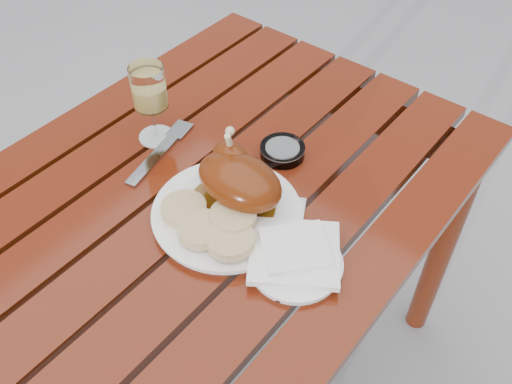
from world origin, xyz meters
TOP-DOWN VIEW (x-y plane):
  - table at (0.00, 0.00)m, footprint 0.80×1.20m
  - dinner_plate at (0.08, 0.02)m, footprint 0.34×0.34m
  - roast_duck at (0.07, 0.06)m, footprint 0.17×0.16m
  - bread_dumplings at (0.09, -0.03)m, footprint 0.20×0.13m
  - wine_glass at (-0.18, 0.10)m, footprint 0.09×0.09m
  - side_plate at (0.24, 0.01)m, footprint 0.18×0.18m
  - napkin at (0.23, 0.02)m, footprint 0.20×0.20m
  - ashtray at (0.06, 0.22)m, footprint 0.10×0.10m
  - fork at (-0.14, 0.06)m, footprint 0.07×0.20m
  - knife at (0.22, 0.02)m, footprint 0.11×0.18m

SIDE VIEW (x-z plane):
  - table at x=0.00m, z-range 0.00..0.75m
  - knife at x=0.22m, z-range 0.75..0.76m
  - fork at x=-0.14m, z-range 0.75..0.76m
  - side_plate at x=0.24m, z-range 0.75..0.76m
  - dinner_plate at x=0.08m, z-range 0.75..0.77m
  - ashtray at x=0.06m, z-range 0.75..0.77m
  - napkin at x=0.23m, z-range 0.76..0.78m
  - bread_dumplings at x=0.09m, z-range 0.77..0.80m
  - roast_duck at x=0.07m, z-range 0.75..0.88m
  - wine_glass at x=-0.18m, z-range 0.75..0.92m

